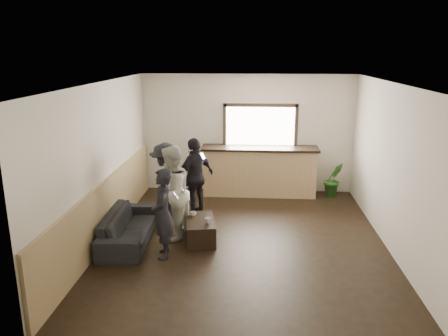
# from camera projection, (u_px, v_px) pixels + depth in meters

# --- Properties ---
(ground) EXTENTS (5.00, 6.00, 0.01)m
(ground) POSITION_uv_depth(u_px,v_px,m) (243.00, 241.00, 7.87)
(ground) COLOR black
(room_shell) EXTENTS (5.01, 6.01, 2.80)m
(room_shell) POSITION_uv_depth(u_px,v_px,m) (202.00, 161.00, 7.53)
(room_shell) COLOR silver
(room_shell) RESTS_ON ground
(bar_counter) EXTENTS (2.70, 0.68, 2.13)m
(bar_counter) POSITION_uv_depth(u_px,v_px,m) (259.00, 168.00, 10.28)
(bar_counter) COLOR tan
(bar_counter) RESTS_ON ground
(sofa) EXTENTS (0.85, 1.93, 0.55)m
(sofa) POSITION_uv_depth(u_px,v_px,m) (129.00, 227.00, 7.79)
(sofa) COLOR black
(sofa) RESTS_ON ground
(coffee_table) EXTENTS (0.65, 0.97, 0.40)m
(coffee_table) POSITION_uv_depth(u_px,v_px,m) (200.00, 230.00, 7.84)
(coffee_table) COLOR black
(coffee_table) RESTS_ON ground
(cup_a) EXTENTS (0.13, 0.13, 0.09)m
(cup_a) POSITION_uv_depth(u_px,v_px,m) (193.00, 214.00, 7.94)
(cup_a) COLOR silver
(cup_a) RESTS_ON coffee_table
(cup_b) EXTENTS (0.15, 0.15, 0.10)m
(cup_b) POSITION_uv_depth(u_px,v_px,m) (208.00, 220.00, 7.63)
(cup_b) COLOR silver
(cup_b) RESTS_ON coffee_table
(potted_plant) EXTENTS (0.54, 0.49, 0.82)m
(potted_plant) POSITION_uv_depth(u_px,v_px,m) (333.00, 179.00, 10.18)
(potted_plant) COLOR #2D6623
(potted_plant) RESTS_ON ground
(person_a) EXTENTS (0.50, 0.61, 1.51)m
(person_a) POSITION_uv_depth(u_px,v_px,m) (163.00, 214.00, 7.10)
(person_a) COLOR black
(person_a) RESTS_ON ground
(person_b) EXTENTS (0.84, 0.97, 1.72)m
(person_b) POSITION_uv_depth(u_px,v_px,m) (172.00, 193.00, 7.77)
(person_b) COLOR beige
(person_b) RESTS_ON ground
(person_c) EXTENTS (0.74, 1.12, 1.62)m
(person_c) POSITION_uv_depth(u_px,v_px,m) (166.00, 184.00, 8.47)
(person_c) COLOR black
(person_c) RESTS_ON ground
(person_d) EXTENTS (0.90, 0.99, 1.63)m
(person_d) POSITION_uv_depth(u_px,v_px,m) (195.00, 177.00, 8.94)
(person_d) COLOR black
(person_d) RESTS_ON ground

